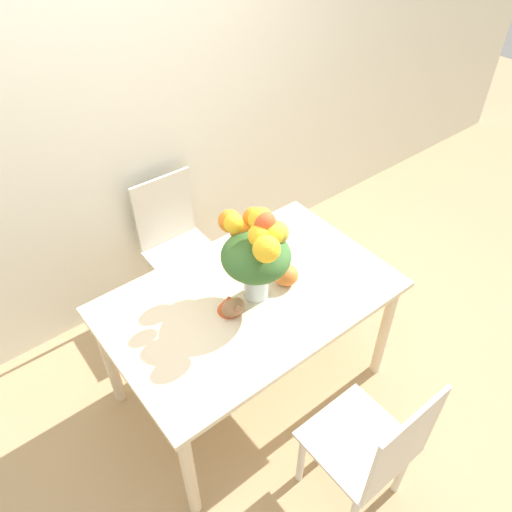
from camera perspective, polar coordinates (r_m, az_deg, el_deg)
The scene contains 8 objects.
ground_plane at distance 3.08m, azimuth -0.59°, elevation -14.28°, with size 12.00×12.00×0.00m, color tan.
wall_back at distance 2.92m, azimuth -14.67°, elevation 16.23°, with size 8.00×0.06×2.70m.
dining_table at distance 2.55m, azimuth -0.69°, elevation -5.95°, with size 1.43×0.91×0.76m.
flower_vase at distance 2.30m, azimuth 0.02°, elevation 0.70°, with size 0.33×0.43×0.51m.
pumpkin at distance 2.51m, azimuth 3.43°, elevation -2.17°, with size 0.13×0.13×0.11m.
turkey_figurine at distance 2.37m, azimuth -2.88°, elevation -5.59°, with size 0.12×0.16×0.10m.
dining_chair_near_window at distance 3.23m, azimuth -8.90°, elevation 1.16°, with size 0.43×0.43×0.92m.
dining_chair_far_side at distance 2.39m, azimuth 13.08°, elevation -20.68°, with size 0.42×0.42×0.92m.
Camera 1 is at (-1.04, -1.36, 2.55)m, focal length 35.00 mm.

